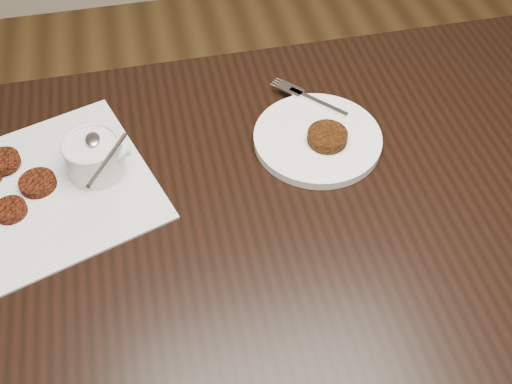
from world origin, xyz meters
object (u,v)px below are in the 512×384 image
at_px(napkin, 48,190).
at_px(plate_with_patty, 318,135).
at_px(table, 341,330).
at_px(sauce_ramekin, 90,142).

xyz_separation_m(napkin, plate_with_patty, (0.46, 0.01, 0.01)).
relative_size(table, plate_with_patty, 6.44).
bearing_deg(plate_with_patty, sauce_ramekin, 178.25).
distance_m(napkin, plate_with_patty, 0.46).
bearing_deg(sauce_ramekin, plate_with_patty, -1.75).
bearing_deg(napkin, plate_with_patty, 1.61).
height_order(napkin, plate_with_patty, plate_with_patty).
xyz_separation_m(sauce_ramekin, plate_with_patty, (0.38, -0.01, -0.05)).
bearing_deg(table, plate_with_patty, 99.51).
height_order(sauce_ramekin, plate_with_patty, sauce_ramekin).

